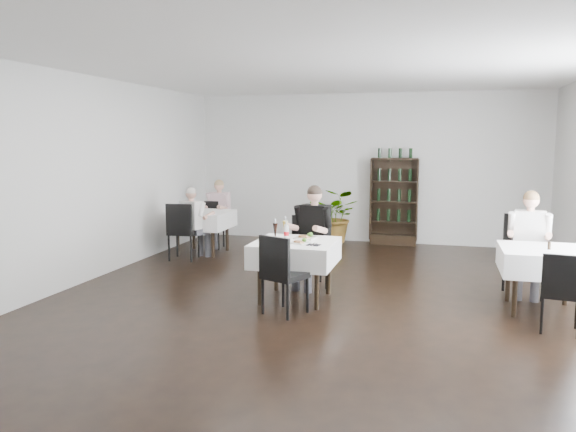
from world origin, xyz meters
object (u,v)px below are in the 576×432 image
object	(u,v)px
main_table	(295,253)
potted_tree	(336,216)
diner_main	(312,229)
wine_shelf	(394,202)

from	to	relation	value
main_table	potted_tree	size ratio (longest dim) A/B	0.94
potted_tree	diner_main	size ratio (longest dim) A/B	0.76
wine_shelf	diner_main	world-z (taller)	wine_shelf
main_table	diner_main	world-z (taller)	diner_main
wine_shelf	main_table	bearing A→B (deg)	-101.78
wine_shelf	main_table	xyz separation A→B (m)	(-0.90, -4.31, -0.23)
main_table	diner_main	size ratio (longest dim) A/B	0.72
wine_shelf	main_table	distance (m)	4.41
diner_main	main_table	bearing A→B (deg)	-95.93
diner_main	wine_shelf	bearing A→B (deg)	77.19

